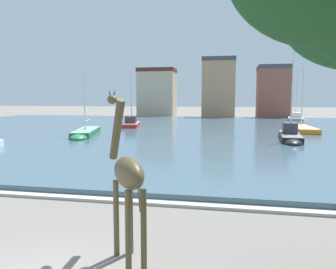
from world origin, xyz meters
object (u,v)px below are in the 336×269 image
Objects in this scene: giraffe_statue at (127,175)px; sailboat_black at (290,137)px; sailboat_red at (132,124)px; sailboat_green at (85,134)px; sailboat_grey at (295,119)px; sailboat_orange at (301,130)px.

giraffe_statue is 0.47× the size of sailboat_black.
sailboat_black reaches higher than sailboat_red.
sailboat_grey is (24.77, 28.75, 0.10)m from sailboat_green.
giraffe_statue is at bearing -108.14° from sailboat_black.
sailboat_green is 37.95m from sailboat_grey.
sailboat_orange is (2.56, 9.10, -0.16)m from sailboat_black.
sailboat_orange is (21.88, 9.09, -0.00)m from sailboat_green.
sailboat_green is at bearing 179.99° from sailboat_black.
sailboat_orange is at bearing 74.28° from sailboat_black.
giraffe_statue is 24.07m from sailboat_black.
sailboat_black is 1.07× the size of sailboat_orange.
sailboat_black reaches higher than sailboat_orange.
sailboat_green is 1.19× the size of sailboat_red.
giraffe_statue is at bearing -104.06° from sailboat_grey.
sailboat_orange is at bearing 72.55° from giraffe_statue.
sailboat_red is at bearing 107.21° from giraffe_statue.
sailboat_grey is (23.50, 17.43, -0.03)m from sailboat_red.
sailboat_orange reaches higher than sailboat_green.
sailboat_green is 19.33m from sailboat_black.
sailboat_green is (-11.85, 22.83, -1.71)m from giraffe_statue.
sailboat_grey reaches higher than sailboat_orange.
giraffe_statue is 35.79m from sailboat_red.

